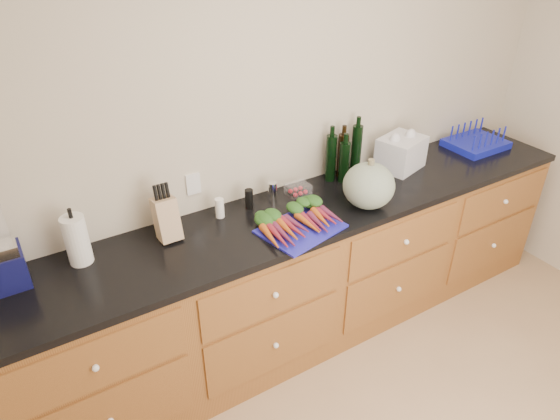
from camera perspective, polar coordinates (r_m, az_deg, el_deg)
wall_back at (r=2.94m, az=0.47°, el=9.23°), size 4.10×0.05×2.60m
cabinets at (r=3.14m, az=3.60°, el=-7.31°), size 3.60×0.64×0.90m
countertop at (r=2.87m, az=3.86°, el=0.06°), size 3.64×0.62×0.04m
cutting_board at (r=2.65m, az=2.39°, el=-2.14°), size 0.47×0.39×0.01m
carrots at (r=2.66m, az=1.92°, el=-1.19°), size 0.42×0.31×0.06m
squash at (r=2.84m, az=10.11°, el=2.76°), size 0.29×0.29×0.26m
paper_towel at (r=2.54m, az=-22.20°, el=-3.20°), size 0.11×0.11×0.25m
knife_block at (r=2.60m, az=-12.85°, el=-0.99°), size 0.11×0.11×0.22m
grinder_salt at (r=2.75m, az=-6.91°, el=0.23°), size 0.05×0.05×0.11m
grinder_pepper at (r=2.82m, az=-3.56°, el=1.27°), size 0.05×0.05×0.12m
canister_chrome at (r=2.88m, az=-0.86°, el=2.10°), size 0.05×0.05×0.12m
tomato_box at (r=2.97m, az=2.07°, el=2.38°), size 0.13×0.11×0.06m
bottles at (r=3.14m, az=7.29°, el=6.14°), size 0.26×0.13×0.32m
grocery_bag at (r=3.34m, az=13.65°, el=6.36°), size 0.34×0.30×0.21m
dish_rack at (r=3.84m, az=21.49°, el=7.26°), size 0.39×0.31×0.16m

